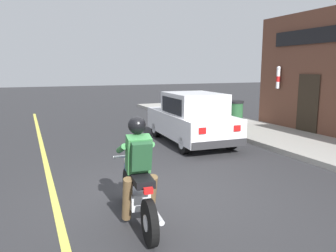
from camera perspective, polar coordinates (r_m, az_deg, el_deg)
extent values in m
plane|color=#2B2B2D|center=(5.98, -0.73, -12.51)|extent=(80.00, 80.00, 0.00)
cube|color=#9E9B93|center=(11.29, 19.10, -1.92)|extent=(2.60, 22.00, 0.14)
cube|color=#D1C64C|center=(8.42, -20.44, -6.41)|extent=(0.12, 19.80, 0.01)
cube|color=#2D2319|center=(12.19, 23.15, 3.33)|extent=(0.04, 0.90, 2.10)
cylinder|color=white|center=(13.09, 18.64, 7.75)|extent=(0.14, 0.14, 0.70)
cylinder|color=red|center=(13.09, 18.64, 7.75)|extent=(0.15, 0.15, 0.20)
sphere|color=silver|center=(13.08, 18.74, 9.50)|extent=(0.16, 0.16, 0.16)
cylinder|color=black|center=(5.70, -6.85, -10.40)|extent=(0.16, 0.63, 0.62)
cylinder|color=silver|center=(5.70, -6.85, -10.40)|extent=(0.14, 0.23, 0.22)
cylinder|color=black|center=(4.44, -3.24, -16.47)|extent=(0.16, 0.63, 0.62)
cylinder|color=silver|center=(4.44, -3.24, -16.47)|extent=(0.14, 0.23, 0.22)
cube|color=silver|center=(4.99, -5.18, -12.44)|extent=(0.32, 0.43, 0.24)
ellipsoid|color=#1E3899|center=(5.08, -5.87, -7.11)|extent=(0.35, 0.55, 0.24)
cube|color=black|center=(4.64, -4.62, -9.26)|extent=(0.31, 0.58, 0.10)
cylinder|color=silver|center=(5.50, -6.72, -7.68)|extent=(0.10, 0.33, 0.68)
cylinder|color=silver|center=(5.31, -6.52, -5.18)|extent=(0.56, 0.10, 0.04)
sphere|color=silver|center=(5.51, -6.85, -5.94)|extent=(0.16, 0.16, 0.16)
cylinder|color=silver|center=(4.71, -2.08, -15.15)|extent=(0.13, 0.56, 0.08)
cube|color=red|center=(4.32, -3.46, -11.19)|extent=(0.13, 0.07, 0.08)
cylinder|color=brown|center=(4.87, -7.11, -12.52)|extent=(0.17, 0.36, 0.71)
cylinder|color=brown|center=(4.95, -2.92, -12.11)|extent=(0.17, 0.36, 0.71)
cube|color=#387F42|center=(4.72, -5.17, -4.89)|extent=(0.37, 0.36, 0.57)
cylinder|color=#387F42|center=(4.90, -8.09, -3.91)|extent=(0.14, 0.53, 0.26)
cylinder|color=#387F42|center=(4.98, -3.54, -3.60)|extent=(0.14, 0.53, 0.26)
sphere|color=black|center=(4.69, -5.41, 0.14)|extent=(0.26, 0.26, 0.26)
cube|color=#1E4728|center=(4.56, -4.73, -5.14)|extent=(0.30, 0.27, 0.42)
cylinder|color=black|center=(11.09, -2.07, -0.36)|extent=(0.21, 0.61, 0.60)
cylinder|color=silver|center=(11.09, -2.07, -0.36)|extent=(0.22, 0.34, 0.33)
cylinder|color=black|center=(11.62, 4.69, 0.08)|extent=(0.21, 0.61, 0.60)
cylinder|color=silver|center=(11.62, 4.69, 0.08)|extent=(0.22, 0.34, 0.33)
cylinder|color=black|center=(8.89, 2.83, -2.96)|extent=(0.21, 0.61, 0.60)
cylinder|color=silver|center=(8.89, 2.83, -2.96)|extent=(0.22, 0.34, 0.33)
cylinder|color=black|center=(9.54, 10.81, -2.24)|extent=(0.21, 0.61, 0.60)
cylinder|color=silver|center=(9.54, 10.81, -2.24)|extent=(0.22, 0.34, 0.33)
cube|color=silver|center=(10.20, 3.90, 0.42)|extent=(1.84, 3.78, 0.70)
cube|color=silver|center=(9.89, 4.54, 3.85)|extent=(1.54, 1.97, 0.66)
cube|color=black|center=(10.68, 2.57, 4.06)|extent=(1.34, 0.42, 0.51)
cube|color=black|center=(9.61, 0.61, 3.58)|extent=(0.11, 1.52, 0.46)
cube|color=black|center=(10.21, 8.24, 3.86)|extent=(0.11, 1.52, 0.46)
cube|color=silver|center=(11.71, -2.12, 2.27)|extent=(0.24, 0.05, 0.14)
cube|color=red|center=(8.30, 6.00, -0.83)|extent=(0.20, 0.05, 0.16)
cube|color=silver|center=(12.07, 2.47, 2.49)|extent=(0.24, 0.05, 0.14)
cube|color=red|center=(8.80, 11.94, -0.38)|extent=(0.20, 0.05, 0.16)
cube|color=#28282B|center=(11.91, 0.26, 0.60)|extent=(1.61, 0.21, 0.20)
cube|color=#28282B|center=(8.64, 8.89, -3.11)|extent=(1.61, 0.21, 0.20)
cylinder|color=#23512D|center=(12.38, 11.68, 1.87)|extent=(0.52, 0.52, 0.90)
cylinder|color=black|center=(12.32, 11.76, 4.13)|extent=(0.56, 0.56, 0.08)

